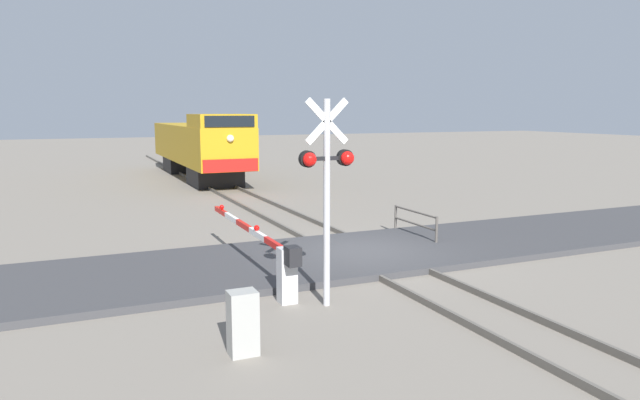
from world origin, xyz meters
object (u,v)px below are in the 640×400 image
object	(u,v)px
crossing_signal	(327,178)
guard_railing	(415,221)
locomotive	(199,146)
crossing_gate	(272,255)
utility_cabinet	(243,323)

from	to	relation	value
crossing_signal	guard_railing	size ratio (longest dim) A/B	1.78
locomotive	guard_railing	world-z (taller)	locomotive
crossing_signal	crossing_gate	world-z (taller)	crossing_signal
crossing_signal	crossing_gate	bearing A→B (deg)	115.18
guard_railing	utility_cabinet	bearing A→B (deg)	-139.79
crossing_signal	guard_railing	distance (m)	7.26
guard_railing	locomotive	bearing A→B (deg)	97.31
crossing_signal	utility_cabinet	xyz separation A→B (m)	(-2.33, -1.70, -2.17)
locomotive	utility_cabinet	world-z (taller)	locomotive
locomotive	guard_railing	xyz separation A→B (m)	(2.54, -19.81, -1.37)
locomotive	crossing_gate	size ratio (longest dim) A/B	2.27
crossing_signal	crossing_gate	size ratio (longest dim) A/B	0.65
crossing_gate	guard_railing	size ratio (longest dim) A/B	2.76
crossing_signal	utility_cabinet	distance (m)	3.61
crossing_signal	crossing_gate	xyz separation A→B (m)	(-0.70, 1.48, -1.89)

